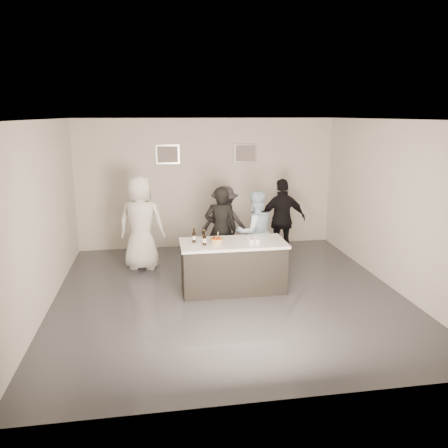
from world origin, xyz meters
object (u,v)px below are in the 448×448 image
at_px(cake, 216,241).
at_px(person_guest_back, 225,222).
at_px(person_main_black, 221,230).
at_px(person_guest_left, 141,223).
at_px(beer_bottle_a, 194,235).
at_px(person_main_blue, 255,232).
at_px(beer_bottle_b, 204,238).
at_px(bar_counter, 233,266).
at_px(person_guest_right, 282,220).

xyz_separation_m(cake, person_guest_back, (0.45, 1.89, -0.15)).
xyz_separation_m(person_main_black, person_guest_left, (-1.55, 0.49, 0.09)).
xyz_separation_m(beer_bottle_a, person_main_blue, (1.27, 0.77, -0.21)).
bearing_deg(person_guest_back, beer_bottle_a, 80.05).
bearing_deg(person_main_black, cake, 86.36).
distance_m(cake, beer_bottle_a, 0.41).
xyz_separation_m(cake, person_main_black, (0.22, 0.95, -0.07)).
bearing_deg(person_main_blue, cake, 33.20).
relative_size(beer_bottle_b, person_main_blue, 0.16).
distance_m(bar_counter, person_main_black, 1.03).
xyz_separation_m(beer_bottle_a, person_guest_back, (0.83, 1.79, -0.24)).
bearing_deg(cake, person_main_black, 76.92).
relative_size(beer_bottle_a, person_guest_right, 0.15).
xyz_separation_m(bar_counter, person_guest_right, (1.35, 1.54, 0.43)).
bearing_deg(cake, person_guest_right, 43.39).
distance_m(cake, person_main_black, 0.98).
bearing_deg(beer_bottle_a, person_main_blue, 31.19).
relative_size(person_main_blue, person_guest_back, 1.04).
height_order(bar_counter, beer_bottle_a, beer_bottle_a).
height_order(bar_counter, person_guest_right, person_guest_right).
relative_size(person_main_blue, person_guest_left, 0.86).
relative_size(bar_counter, person_guest_back, 1.18).
bearing_deg(beer_bottle_b, person_guest_back, 71.38).
relative_size(cake, beer_bottle_a, 0.83).
distance_m(bar_counter, person_guest_left, 2.21).
bearing_deg(person_guest_right, cake, 41.37).
height_order(bar_counter, person_main_black, person_main_black).
distance_m(bar_counter, beer_bottle_a, 0.90).
relative_size(cake, person_main_blue, 0.13).
height_order(cake, person_main_black, person_main_black).
xyz_separation_m(person_main_black, person_guest_back, (0.23, 0.94, -0.08)).
distance_m(bar_counter, cake, 0.57).
height_order(beer_bottle_a, person_guest_back, person_guest_back).
bearing_deg(person_guest_back, person_guest_right, 179.49).
relative_size(beer_bottle_b, person_guest_left, 0.14).
bearing_deg(beer_bottle_a, beer_bottle_b, -51.25).
bearing_deg(person_main_blue, beer_bottle_b, 29.81).
bearing_deg(person_guest_left, person_guest_right, -162.69).
distance_m(beer_bottle_a, person_guest_left, 1.64).
relative_size(beer_bottle_b, person_guest_back, 0.16).
bearing_deg(person_main_black, bar_counter, 104.04).
height_order(cake, beer_bottle_b, beer_bottle_b).
distance_m(beer_bottle_a, person_guest_back, 1.99).
xyz_separation_m(bar_counter, person_main_blue, (0.59, 0.85, 0.37)).
height_order(beer_bottle_b, person_guest_back, person_guest_back).
distance_m(person_guest_left, person_guest_back, 1.84).
xyz_separation_m(person_main_black, person_guest_right, (1.43, 0.61, 0.01)).
bearing_deg(person_main_black, person_guest_back, -94.09).
height_order(cake, person_guest_left, person_guest_left).
bearing_deg(person_guest_right, person_guest_back, -17.48).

